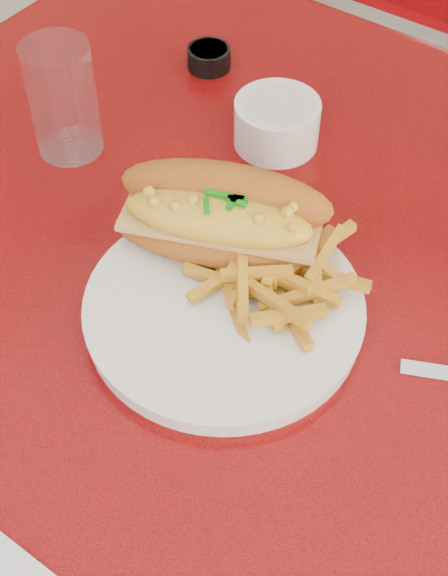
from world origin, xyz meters
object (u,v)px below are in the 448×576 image
Objects in this scene: fork at (255,245)px; water_tumbler at (63,100)px; diner_table at (338,364)px; gravy_ramekin at (277,122)px; mac_hoagie at (221,217)px; dinner_plate at (224,309)px; sauce_cup_left at (209,57)px.

fork is 0.26m from water_tumbler.
gravy_ramekin is (-0.17, 0.11, 0.19)m from diner_table.
fork is (0.03, 0.02, -0.04)m from mac_hoagie.
gravy_ramekin reaches higher than dinner_plate.
diner_table is 0.25m from mac_hoagie.
mac_hoagie reaches higher than diner_table.
gravy_ramekin reaches higher than fork.
fork is 2.54× the size of sauce_cup_left.
dinner_plate is 0.30m from water_tumbler.
fork is (-0.09, -0.05, 0.18)m from diner_table.
sauce_cup_left is at bearing 128.27° from dinner_plate.
diner_table is 5.52× the size of mac_hoagie.
sauce_cup_left is at bearing 149.37° from diner_table.
dinner_plate and fork have the same top height.
sauce_cup_left reaches higher than dinner_plate.
dinner_plate is at bearing -51.73° from sauce_cup_left.
water_tumbler is (-0.23, 0.04, 0.01)m from mac_hoagie.
mac_hoagie reaches higher than fork.
gravy_ramekin reaches higher than diner_table.
diner_table is 0.20m from fork.
sauce_cup_left is at bearing 153.54° from gravy_ramekin.
dinner_plate is 1.33× the size of mac_hoagie.
diner_table is 0.41m from water_tumbler.
gravy_ramekin is 0.23m from water_tumbler.
fork is at bearing -45.74° from sauce_cup_left.
gravy_ramekin is (-0.10, 0.23, 0.02)m from dinner_plate.
dinner_plate is 5.56× the size of sauce_cup_left.
sauce_cup_left is (-0.14, 0.07, -0.01)m from gravy_ramekin.
gravy_ramekin is 0.16m from sauce_cup_left.
sauce_cup_left is 0.22m from water_tumbler.
water_tumbler is at bearing -99.42° from sauce_cup_left.
dinner_plate is 2.35× the size of water_tumbler.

